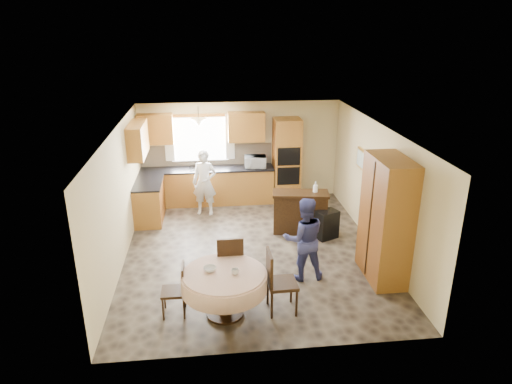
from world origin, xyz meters
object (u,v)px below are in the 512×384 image
object	(u,v)px
cupboard	(386,220)
sideboard	(300,213)
chair_back	(230,261)
oven_tower	(287,160)
person_sink	(205,183)
person_dining	(304,239)
chair_right	(277,279)
chair_left	(178,287)
dining_table	(224,282)

from	to	relation	value
cupboard	sideboard	bearing A→B (deg)	118.53
chair_back	oven_tower	bearing A→B (deg)	-112.36
oven_tower	person_sink	distance (m)	2.19
person_dining	chair_back	bearing A→B (deg)	12.47
chair_back	person_sink	world-z (taller)	person_sink
sideboard	chair_right	distance (m)	3.02
chair_left	person_dining	xyz separation A→B (m)	(2.17, 0.86, 0.29)
dining_table	person_dining	distance (m)	1.75
oven_tower	cupboard	xyz separation A→B (m)	(1.07, -3.91, 0.05)
sideboard	dining_table	xyz separation A→B (m)	(-1.77, -2.87, 0.16)
chair_back	chair_right	distance (m)	0.94
cupboard	dining_table	xyz separation A→B (m)	(-2.87, -0.86, -0.53)
cupboard	dining_table	bearing A→B (deg)	-163.30
cupboard	person_dining	world-z (taller)	cupboard
sideboard	person_sink	size ratio (longest dim) A/B	0.77
chair_left	person_sink	distance (m)	4.02
chair_back	person_dining	size ratio (longest dim) A/B	0.69
person_dining	sideboard	bearing A→B (deg)	-101.04
cupboard	chair_left	distance (m)	3.72
sideboard	chair_right	xyz separation A→B (m)	(-0.95, -2.86, 0.15)
chair_right	person_dining	bearing A→B (deg)	-34.98
dining_table	chair_left	size ratio (longest dim) A/B	1.54
chair_right	person_dining	size ratio (longest dim) A/B	0.69
sideboard	dining_table	world-z (taller)	sideboard
cupboard	chair_right	distance (m)	2.28
chair_back	sideboard	bearing A→B (deg)	-126.81
sideboard	chair_back	bearing A→B (deg)	-117.93
dining_table	chair_left	bearing A→B (deg)	170.95
oven_tower	chair_back	size ratio (longest dim) A/B	2.01
chair_left	oven_tower	bearing A→B (deg)	151.73
chair_left	person_sink	bearing A→B (deg)	173.70
chair_left	sideboard	bearing A→B (deg)	138.03
cupboard	chair_back	size ratio (longest dim) A/B	2.11
oven_tower	chair_left	bearing A→B (deg)	-118.40
chair_right	person_sink	xyz separation A→B (m)	(-1.09, 4.08, 0.20)
oven_tower	chair_right	size ratio (longest dim) A/B	2.02
sideboard	chair_left	distance (m)	3.72
cupboard	person_dining	size ratio (longest dim) A/B	1.45
chair_left	person_dining	size ratio (longest dim) A/B	0.56
chair_left	chair_right	world-z (taller)	chair_right
chair_back	cupboard	bearing A→B (deg)	-175.98
sideboard	chair_left	bearing A→B (deg)	-123.55
oven_tower	chair_back	xyz separation A→B (m)	(-1.67, -4.12, -0.48)
dining_table	chair_back	world-z (taller)	chair_back
oven_tower	chair_left	size ratio (longest dim) A/B	2.47
chair_right	person_sink	size ratio (longest dim) A/B	0.67
person_dining	dining_table	bearing A→B (deg)	32.68
chair_right	person_sink	world-z (taller)	person_sink
cupboard	person_sink	world-z (taller)	cupboard
sideboard	cupboard	distance (m)	2.39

